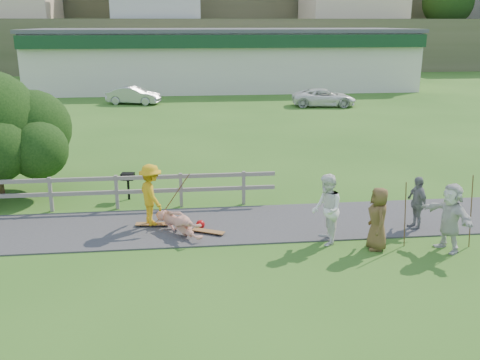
{
  "coord_description": "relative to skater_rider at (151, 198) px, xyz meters",
  "views": [
    {
      "loc": [
        0.04,
        -12.92,
        5.66
      ],
      "look_at": [
        1.73,
        2.0,
        1.21
      ],
      "focal_mm": 40.0,
      "sensor_mm": 36.0,
      "label": 1
    }
  ],
  "objects": [
    {
      "name": "ground",
      "position": [
        0.84,
        -1.59,
        -0.88
      ],
      "size": [
        260.0,
        260.0,
        0.0
      ],
      "primitive_type": "plane",
      "color": "#2E611B",
      "rests_on": "ground"
    },
    {
      "name": "path",
      "position": [
        0.84,
        -0.09,
        -0.86
      ],
      "size": [
        34.0,
        3.0,
        0.04
      ],
      "primitive_type": "cube",
      "color": "#353638",
      "rests_on": "ground"
    },
    {
      "name": "fence",
      "position": [
        -3.78,
        1.71,
        -0.16
      ],
      "size": [
        15.05,
        0.1,
        1.1
      ],
      "color": "slate",
      "rests_on": "ground"
    },
    {
      "name": "strip_mall",
      "position": [
        4.84,
        33.35,
        1.7
      ],
      "size": [
        32.5,
        10.75,
        5.1
      ],
      "color": "silver",
      "rests_on": "ground"
    },
    {
      "name": "skater_rider",
      "position": [
        0.0,
        0.0,
        0.0
      ],
      "size": [
        1.06,
        1.3,
        1.76
      ],
      "primitive_type": "imported",
      "rotation": [
        0.0,
        0.0,
        1.98
      ],
      "color": "gold",
      "rests_on": "ground"
    },
    {
      "name": "skater_fallen",
      "position": [
        0.76,
        -0.63,
        -0.54
      ],
      "size": [
        1.78,
        1.4,
        0.67
      ],
      "primitive_type": "imported",
      "rotation": [
        0.0,
        0.0,
        0.59
      ],
      "color": "tan",
      "rests_on": "ground"
    },
    {
      "name": "spectator_a",
      "position": [
        4.61,
        -1.68,
        0.07
      ],
      "size": [
        0.8,
        0.98,
        1.89
      ],
      "primitive_type": "imported",
      "rotation": [
        0.0,
        0.0,
        4.62
      ],
      "color": "white",
      "rests_on": "ground"
    },
    {
      "name": "spectator_b",
      "position": [
        7.43,
        -0.94,
        -0.11
      ],
      "size": [
        0.47,
        0.94,
        1.54
      ],
      "primitive_type": "imported",
      "rotation": [
        0.0,
        0.0,
        4.82
      ],
      "color": "gray",
      "rests_on": "ground"
    },
    {
      "name": "spectator_c",
      "position": [
        5.83,
        -2.17,
        -0.05
      ],
      "size": [
        0.61,
        0.86,
        1.66
      ],
      "primitive_type": "imported",
      "rotation": [
        0.0,
        0.0,
        4.61
      ],
      "color": "brown",
      "rests_on": "ground"
    },
    {
      "name": "spectator_d",
      "position": [
        7.62,
        -2.46,
        0.02
      ],
      "size": [
        1.01,
        1.75,
        1.79
      ],
      "primitive_type": "imported",
      "rotation": [
        0.0,
        0.0,
        5.02
      ],
      "color": "silver",
      "rests_on": "ground"
    },
    {
      "name": "car_silver",
      "position": [
        -2.37,
        24.36,
        -0.26
      ],
      "size": [
        3.97,
        2.27,
        1.24
      ],
      "primitive_type": "imported",
      "rotation": [
        0.0,
        0.0,
        1.3
      ],
      "color": "#A2A3AA",
      "rests_on": "ground"
    },
    {
      "name": "car_white",
      "position": [
        10.88,
        21.82,
        -0.27
      ],
      "size": [
        4.6,
        2.53,
        1.22
      ],
      "primitive_type": "imported",
      "rotation": [
        0.0,
        0.0,
        1.45
      ],
      "color": "white",
      "rests_on": "ground"
    },
    {
      "name": "bbq",
      "position": [
        -0.89,
        2.63,
        -0.43
      ],
      "size": [
        0.46,
        0.37,
        0.9
      ],
      "primitive_type": null,
      "rotation": [
        0.0,
        0.0,
        -0.15
      ],
      "color": "black",
      "rests_on": "ground"
    },
    {
      "name": "longboard_rider",
      "position": [
        0.0,
        0.0,
        -0.83
      ],
      "size": [
        0.99,
        0.33,
        0.11
      ],
      "primitive_type": null,
      "rotation": [
        0.0,
        0.0,
        -0.1
      ],
      "color": "brown",
      "rests_on": "ground"
    },
    {
      "name": "longboard_fallen",
      "position": [
        1.56,
        -0.73,
        -0.83
      ],
      "size": [
        0.93,
        0.63,
        0.1
      ],
      "primitive_type": null,
      "rotation": [
        0.0,
        0.0,
        -0.48
      ],
      "color": "brown",
      "rests_on": "ground"
    },
    {
      "name": "helmet",
      "position": [
        1.36,
        -0.28,
        -0.75
      ],
      "size": [
        0.26,
        0.26,
        0.26
      ],
      "primitive_type": "sphere",
      "color": "#AA0A0C",
      "rests_on": "ground"
    },
    {
      "name": "pole_rider",
      "position": [
        0.6,
        0.4,
        0.0
      ],
      "size": [
        0.03,
        0.03,
        1.76
      ],
      "primitive_type": "cylinder",
      "color": "brown",
      "rests_on": "ground"
    },
    {
      "name": "pole_spec_left",
      "position": [
        6.58,
        -2.1,
        -0.0
      ],
      "size": [
        0.03,
        0.03,
        1.76
      ],
      "primitive_type": "cylinder",
      "color": "brown",
      "rests_on": "ground"
    },
    {
      "name": "pole_spec_right",
      "position": [
        8.23,
        -2.35,
        0.1
      ],
      "size": [
        0.03,
        0.03,
        1.96
      ],
      "primitive_type": "cylinder",
      "color": "brown",
      "rests_on": "ground"
    }
  ]
}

